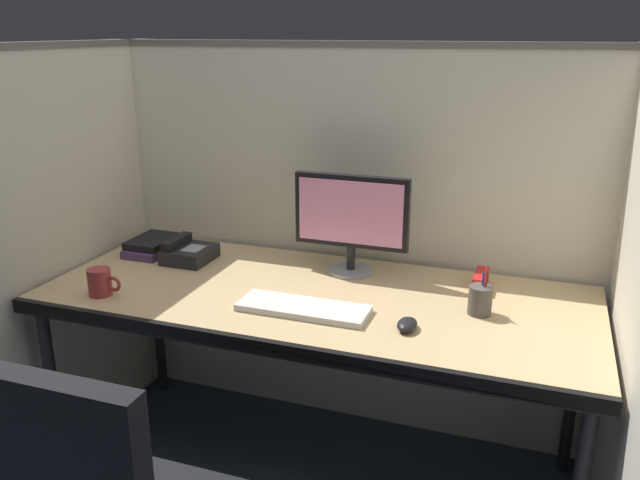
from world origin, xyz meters
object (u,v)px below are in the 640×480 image
(book_stack, at_px, (152,246))
(red_stapler, at_px, (481,280))
(computer_mouse, at_px, (407,325))
(keyboard_main, at_px, (303,308))
(coffee_mug, at_px, (100,282))
(desk_phone, at_px, (188,253))
(pen_cup, at_px, (480,300))
(desk, at_px, (314,308))
(monitor_center, at_px, (351,217))

(book_stack, height_order, red_stapler, book_stack)
(computer_mouse, distance_m, red_stapler, 0.45)
(keyboard_main, height_order, book_stack, book_stack)
(keyboard_main, xyz_separation_m, computer_mouse, (0.35, -0.02, 0.01))
(coffee_mug, relative_size, desk_phone, 0.66)
(pen_cup, bearing_deg, red_stapler, 95.61)
(book_stack, bearing_deg, pen_cup, -7.04)
(coffee_mug, xyz_separation_m, desk_phone, (0.10, 0.41, -0.01))
(desk, xyz_separation_m, book_stack, (-0.78, 0.20, 0.08))
(coffee_mug, bearing_deg, red_stapler, 22.43)
(monitor_center, bearing_deg, coffee_mug, -146.37)
(red_stapler, bearing_deg, desk, -154.14)
(keyboard_main, height_order, coffee_mug, coffee_mug)
(book_stack, bearing_deg, desk_phone, -10.42)
(monitor_center, bearing_deg, desk, -102.48)
(red_stapler, relative_size, pen_cup, 0.92)
(pen_cup, bearing_deg, keyboard_main, -162.37)
(monitor_center, height_order, coffee_mug, monitor_center)
(desk_phone, xyz_separation_m, red_stapler, (1.12, 0.10, -0.01))
(book_stack, xyz_separation_m, red_stapler, (1.31, 0.06, -0.00))
(monitor_center, height_order, red_stapler, monitor_center)
(book_stack, xyz_separation_m, desk_phone, (0.19, -0.04, 0.00))
(computer_mouse, height_order, coffee_mug, coffee_mug)
(computer_mouse, distance_m, desk_phone, 1.00)
(computer_mouse, xyz_separation_m, book_stack, (-1.14, 0.36, 0.01))
(desk, distance_m, pen_cup, 0.57)
(book_stack, bearing_deg, computer_mouse, -17.38)
(coffee_mug, bearing_deg, computer_mouse, 4.62)
(keyboard_main, distance_m, red_stapler, 0.66)
(computer_mouse, height_order, desk_phone, desk_phone)
(desk, height_order, keyboard_main, keyboard_main)
(book_stack, relative_size, red_stapler, 1.52)
(monitor_center, relative_size, pen_cup, 2.64)
(computer_mouse, xyz_separation_m, pen_cup, (0.19, 0.19, 0.03))
(computer_mouse, height_order, red_stapler, red_stapler)
(desk, distance_m, coffee_mug, 0.74)
(computer_mouse, xyz_separation_m, desk_phone, (-0.95, 0.32, 0.02))
(monitor_center, relative_size, computer_mouse, 4.48)
(monitor_center, xyz_separation_m, coffee_mug, (-0.75, -0.50, -0.17))
(desk_phone, bearing_deg, keyboard_main, -26.59)
(monitor_center, xyz_separation_m, computer_mouse, (0.31, -0.41, -0.20))
(computer_mouse, bearing_deg, coffee_mug, -175.38)
(monitor_center, height_order, computer_mouse, monitor_center)
(monitor_center, distance_m, desk_phone, 0.67)
(computer_mouse, xyz_separation_m, coffee_mug, (-1.05, -0.09, 0.03))
(coffee_mug, bearing_deg, monitor_center, 33.63)
(computer_mouse, bearing_deg, desk, 155.92)
(pen_cup, bearing_deg, desk_phone, 173.53)
(keyboard_main, distance_m, book_stack, 0.86)
(desk, bearing_deg, pen_cup, 3.13)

